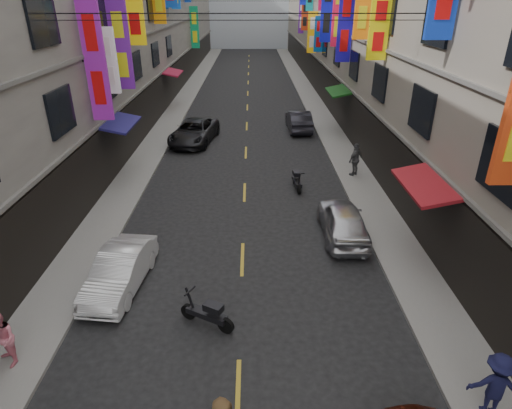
{
  "coord_description": "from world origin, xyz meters",
  "views": [
    {
      "loc": [
        0.36,
        4.63,
        8.78
      ],
      "look_at": [
        0.45,
        12.79,
        4.79
      ],
      "focal_mm": 30.0,
      "sensor_mm": 36.0,
      "label": 1
    }
  ],
  "objects_px": {
    "car_left_far": "(194,132)",
    "pedestrian_rnear": "(495,385)",
    "scooter_far_right": "(297,180)",
    "car_left_mid": "(120,271)",
    "car_right_far": "(299,120)",
    "scooter_crossing": "(207,314)",
    "pedestrian_lfar": "(1,340)",
    "pedestrian_rfar": "(356,160)",
    "car_right_mid": "(343,220)"
  },
  "relations": [
    {
      "from": "scooter_far_right",
      "to": "car_right_far",
      "type": "relative_size",
      "value": 0.42
    },
    {
      "from": "pedestrian_rfar",
      "to": "scooter_crossing",
      "type": "bearing_deg",
      "value": 17.93
    },
    {
      "from": "pedestrian_lfar",
      "to": "car_right_mid",
      "type": "bearing_deg",
      "value": 78.21
    },
    {
      "from": "scooter_far_right",
      "to": "pedestrian_lfar",
      "type": "distance_m",
      "value": 14.4
    },
    {
      "from": "scooter_far_right",
      "to": "car_left_mid",
      "type": "xyz_separation_m",
      "value": [
        -6.63,
        -8.07,
        0.2
      ]
    },
    {
      "from": "car_left_mid",
      "to": "pedestrian_lfar",
      "type": "relative_size",
      "value": 2.42
    },
    {
      "from": "car_left_mid",
      "to": "car_left_far",
      "type": "xyz_separation_m",
      "value": [
        0.57,
        15.76,
        0.08
      ]
    },
    {
      "from": "car_right_far",
      "to": "scooter_crossing",
      "type": "bearing_deg",
      "value": 75.16
    },
    {
      "from": "car_left_mid",
      "to": "pedestrian_rnear",
      "type": "bearing_deg",
      "value": -20.79
    },
    {
      "from": "car_left_mid",
      "to": "pedestrian_rfar",
      "type": "xyz_separation_m",
      "value": [
        9.86,
        9.56,
        0.35
      ]
    },
    {
      "from": "car_right_far",
      "to": "pedestrian_rnear",
      "type": "relative_size",
      "value": 2.57
    },
    {
      "from": "pedestrian_lfar",
      "to": "pedestrian_rfar",
      "type": "height_order",
      "value": "pedestrian_rfar"
    },
    {
      "from": "car_left_far",
      "to": "car_right_far",
      "type": "bearing_deg",
      "value": 30.87
    },
    {
      "from": "car_right_far",
      "to": "pedestrian_rnear",
      "type": "height_order",
      "value": "pedestrian_rnear"
    },
    {
      "from": "scooter_crossing",
      "to": "pedestrian_rfar",
      "type": "bearing_deg",
      "value": -2.46
    },
    {
      "from": "car_left_far",
      "to": "pedestrian_rnear",
      "type": "bearing_deg",
      "value": -56.55
    },
    {
      "from": "scooter_crossing",
      "to": "car_right_mid",
      "type": "relative_size",
      "value": 0.4
    },
    {
      "from": "car_left_mid",
      "to": "pedestrian_lfar",
      "type": "height_order",
      "value": "pedestrian_lfar"
    },
    {
      "from": "scooter_far_right",
      "to": "pedestrian_rnear",
      "type": "distance_m",
      "value": 13.45
    },
    {
      "from": "scooter_far_right",
      "to": "car_left_mid",
      "type": "distance_m",
      "value": 10.45
    },
    {
      "from": "pedestrian_rnear",
      "to": "pedestrian_rfar",
      "type": "height_order",
      "value": "pedestrian_rfar"
    },
    {
      "from": "scooter_far_right",
      "to": "car_right_mid",
      "type": "bearing_deg",
      "value": 101.22
    },
    {
      "from": "car_left_far",
      "to": "pedestrian_rnear",
      "type": "xyz_separation_m",
      "value": [
        9.21,
        -20.75,
        0.24
      ]
    },
    {
      "from": "car_left_far",
      "to": "pedestrian_rfar",
      "type": "bearing_deg",
      "value": -24.23
    },
    {
      "from": "scooter_far_right",
      "to": "car_left_mid",
      "type": "bearing_deg",
      "value": 45.82
    },
    {
      "from": "scooter_crossing",
      "to": "car_left_mid",
      "type": "xyz_separation_m",
      "value": [
        -3.05,
        1.91,
        0.2
      ]
    },
    {
      "from": "car_left_far",
      "to": "pedestrian_lfar",
      "type": "bearing_deg",
      "value": -88.16
    },
    {
      "from": "car_left_far",
      "to": "pedestrian_lfar",
      "type": "xyz_separation_m",
      "value": [
        -2.58,
        -19.19,
        0.21
      ]
    },
    {
      "from": "car_left_far",
      "to": "car_right_mid",
      "type": "distance_m",
      "value": 14.51
    },
    {
      "from": "pedestrian_rnear",
      "to": "pedestrian_rfar",
      "type": "distance_m",
      "value": 14.55
    },
    {
      "from": "car_left_mid",
      "to": "car_left_far",
      "type": "bearing_deg",
      "value": 94.17
    },
    {
      "from": "car_left_mid",
      "to": "pedestrian_rfar",
      "type": "relative_size",
      "value": 2.23
    },
    {
      "from": "car_right_mid",
      "to": "pedestrian_lfar",
      "type": "relative_size",
      "value": 2.56
    },
    {
      "from": "car_left_mid",
      "to": "pedestrian_lfar",
      "type": "distance_m",
      "value": 3.99
    },
    {
      "from": "car_left_mid",
      "to": "car_left_far",
      "type": "distance_m",
      "value": 15.77
    },
    {
      "from": "pedestrian_lfar",
      "to": "pedestrian_rfar",
      "type": "distance_m",
      "value": 17.6
    },
    {
      "from": "pedestrian_rfar",
      "to": "scooter_far_right",
      "type": "bearing_deg",
      "value": -16.72
    },
    {
      "from": "car_right_mid",
      "to": "pedestrian_rfar",
      "type": "relative_size",
      "value": 2.36
    },
    {
      "from": "scooter_far_right",
      "to": "car_right_mid",
      "type": "relative_size",
      "value": 0.43
    },
    {
      "from": "scooter_crossing",
      "to": "pedestrian_rnear",
      "type": "xyz_separation_m",
      "value": [
        6.73,
        -3.08,
        0.52
      ]
    },
    {
      "from": "car_right_mid",
      "to": "car_right_far",
      "type": "distance_m",
      "value": 15.28
    },
    {
      "from": "scooter_far_right",
      "to": "car_left_far",
      "type": "height_order",
      "value": "car_left_far"
    },
    {
      "from": "scooter_crossing",
      "to": "pedestrian_rfar",
      "type": "distance_m",
      "value": 13.35
    },
    {
      "from": "car_right_far",
      "to": "pedestrian_rnear",
      "type": "bearing_deg",
      "value": 93.02
    },
    {
      "from": "car_left_far",
      "to": "pedestrian_rnear",
      "type": "distance_m",
      "value": 22.71
    },
    {
      "from": "car_right_far",
      "to": "pedestrian_lfar",
      "type": "bearing_deg",
      "value": 64.16
    },
    {
      "from": "car_left_far",
      "to": "scooter_far_right",
      "type": "bearing_deg",
      "value": -42.26
    },
    {
      "from": "car_left_mid",
      "to": "car_right_far",
      "type": "height_order",
      "value": "car_right_far"
    },
    {
      "from": "pedestrian_rnear",
      "to": "pedestrian_rfar",
      "type": "bearing_deg",
      "value": -76.55
    },
    {
      "from": "car_left_mid",
      "to": "car_right_far",
      "type": "bearing_deg",
      "value": 73.56
    }
  ]
}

